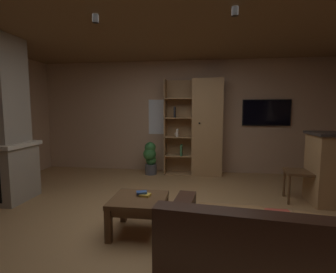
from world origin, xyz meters
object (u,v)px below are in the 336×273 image
at_px(potted_floor_plant, 150,157).
at_px(leather_couch, 272,271).
at_px(table_book_0, 145,195).
at_px(dining_chair, 306,168).
at_px(table_book_1, 142,192).
at_px(coffee_table, 139,205).
at_px(wall_mounted_tv, 266,113).
at_px(bookshelf_cabinet, 203,128).

bearing_deg(potted_floor_plant, leather_couch, -65.90).
distance_m(table_book_0, dining_chair, 2.55).
height_order(table_book_1, potted_floor_plant, potted_floor_plant).
relative_size(coffee_table, table_book_0, 5.25).
distance_m(coffee_table, wall_mounted_tv, 3.76).
distance_m(bookshelf_cabinet, potted_floor_plant, 1.31).
bearing_deg(dining_chair, bookshelf_cabinet, 137.02).
bearing_deg(coffee_table, dining_chair, 29.41).
relative_size(table_book_0, wall_mounted_tv, 0.12).
bearing_deg(table_book_0, dining_chair, 28.90).
xyz_separation_m(leather_couch, table_book_0, (-1.14, 1.06, 0.12)).
relative_size(bookshelf_cabinet, table_book_0, 17.54).
relative_size(table_book_1, wall_mounted_tv, 0.12).
bearing_deg(dining_chair, potted_floor_plant, 154.39).
xyz_separation_m(coffee_table, dining_chair, (2.29, 1.29, 0.20)).
height_order(bookshelf_cabinet, dining_chair, bookshelf_cabinet).
distance_m(bookshelf_cabinet, table_book_0, 2.83).
bearing_deg(potted_floor_plant, table_book_1, -80.52).
height_order(leather_couch, potted_floor_plant, leather_couch).
relative_size(bookshelf_cabinet, leather_couch, 1.30).
xyz_separation_m(table_book_0, wall_mounted_tv, (2.02, 2.89, 0.92)).
bearing_deg(table_book_1, dining_chair, 28.09).
bearing_deg(bookshelf_cabinet, coffee_table, -104.97).
bearing_deg(coffee_table, bookshelf_cabinet, 75.03).
distance_m(leather_couch, dining_chair, 2.54).
bearing_deg(potted_floor_plant, coffee_table, -81.12).
bearing_deg(bookshelf_cabinet, leather_couch, -82.93).
xyz_separation_m(leather_couch, table_book_1, (-1.18, 1.07, 0.14)).
xyz_separation_m(dining_chair, wall_mounted_tv, (-0.21, 1.66, 0.82)).
distance_m(bookshelf_cabinet, coffee_table, 2.92).
bearing_deg(table_book_1, bookshelf_cabinet, 74.92).
height_order(table_book_0, table_book_1, table_book_1).
height_order(leather_couch, table_book_0, leather_couch).
distance_m(table_book_0, potted_floor_plant, 2.57).
bearing_deg(leather_couch, coffee_table, 140.28).
distance_m(coffee_table, table_book_1, 0.15).
xyz_separation_m(bookshelf_cabinet, potted_floor_plant, (-1.14, -0.16, -0.64)).
distance_m(coffee_table, potted_floor_plant, 2.61).
bearing_deg(bookshelf_cabinet, wall_mounted_tv, 8.86).
bearing_deg(table_book_1, potted_floor_plant, 99.48).
height_order(dining_chair, wall_mounted_tv, wall_mounted_tv).
xyz_separation_m(coffee_table, table_book_1, (0.02, 0.08, 0.12)).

